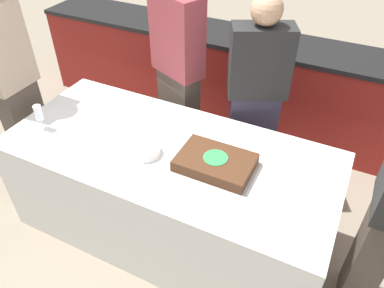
{
  "coord_description": "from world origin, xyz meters",
  "views": [
    {
      "loc": [
        0.95,
        -1.58,
        2.3
      ],
      "look_at": [
        0.17,
        0.0,
        0.87
      ],
      "focal_mm": 35.0,
      "sensor_mm": 36.0,
      "label": 1
    }
  ],
  "objects_px": {
    "person_cutting_cake": "(255,101)",
    "person_seated_left": "(13,84)",
    "wine_glass": "(39,113)",
    "person_standing_back": "(178,76)",
    "plate_stack": "(145,151)",
    "cake": "(215,163)"
  },
  "relations": [
    {
      "from": "plate_stack",
      "to": "person_cutting_cake",
      "type": "xyz_separation_m",
      "value": [
        0.44,
        0.81,
        0.02
      ]
    },
    {
      "from": "person_seated_left",
      "to": "wine_glass",
      "type": "bearing_deg",
      "value": -113.73
    },
    {
      "from": "person_standing_back",
      "to": "cake",
      "type": "bearing_deg",
      "value": 154.15
    },
    {
      "from": "person_cutting_cake",
      "to": "person_standing_back",
      "type": "relative_size",
      "value": 0.94
    },
    {
      "from": "plate_stack",
      "to": "person_standing_back",
      "type": "distance_m",
      "value": 0.83
    },
    {
      "from": "plate_stack",
      "to": "wine_glass",
      "type": "height_order",
      "value": "wine_glass"
    },
    {
      "from": "wine_glass",
      "to": "person_seated_left",
      "type": "xyz_separation_m",
      "value": [
        -0.42,
        0.18,
        0.02
      ]
    },
    {
      "from": "cake",
      "to": "person_cutting_cake",
      "type": "relative_size",
      "value": 0.3
    },
    {
      "from": "person_cutting_cake",
      "to": "cake",
      "type": "bearing_deg",
      "value": 64.41
    },
    {
      "from": "person_cutting_cake",
      "to": "person_standing_back",
      "type": "height_order",
      "value": "person_standing_back"
    },
    {
      "from": "cake",
      "to": "person_standing_back",
      "type": "bearing_deg",
      "value": 131.04
    },
    {
      "from": "cake",
      "to": "person_standing_back",
      "type": "relative_size",
      "value": 0.29
    },
    {
      "from": "wine_glass",
      "to": "person_standing_back",
      "type": "height_order",
      "value": "person_standing_back"
    },
    {
      "from": "person_cutting_cake",
      "to": "person_standing_back",
      "type": "xyz_separation_m",
      "value": [
        -0.64,
        0.0,
        0.05
      ]
    },
    {
      "from": "person_cutting_cake",
      "to": "person_seated_left",
      "type": "height_order",
      "value": "person_seated_left"
    },
    {
      "from": "cake",
      "to": "person_seated_left",
      "type": "xyz_separation_m",
      "value": [
        -1.63,
        0.03,
        0.1
      ]
    },
    {
      "from": "cake",
      "to": "wine_glass",
      "type": "distance_m",
      "value": 1.23
    },
    {
      "from": "cake",
      "to": "wine_glass",
      "type": "xyz_separation_m",
      "value": [
        -1.21,
        -0.16,
        0.08
      ]
    },
    {
      "from": "wine_glass",
      "to": "person_standing_back",
      "type": "relative_size",
      "value": 0.11
    },
    {
      "from": "cake",
      "to": "person_standing_back",
      "type": "height_order",
      "value": "person_standing_back"
    },
    {
      "from": "person_standing_back",
      "to": "plate_stack",
      "type": "bearing_deg",
      "value": 126.68
    },
    {
      "from": "plate_stack",
      "to": "person_standing_back",
      "type": "xyz_separation_m",
      "value": [
        -0.19,
        0.81,
        0.08
      ]
    }
  ]
}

